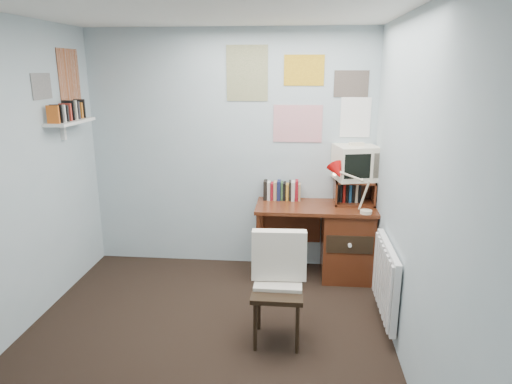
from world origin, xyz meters
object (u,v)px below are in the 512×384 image
(desk, at_px, (341,239))
(tv_riser, at_px, (354,192))
(crt_tv, at_px, (356,161))
(desk_chair, at_px, (278,292))
(radiator, at_px, (386,279))
(wall_shelf, at_px, (70,122))
(desk_lamp, at_px, (367,192))

(desk, relative_size, tv_riser, 3.00)
(crt_tv, bearing_deg, desk_chair, -131.16)
(tv_riser, distance_m, radiator, 1.15)
(radiator, bearing_deg, wall_shelf, 169.11)
(desk_chair, height_order, wall_shelf, wall_shelf)
(desk, bearing_deg, tv_riser, 42.96)
(desk, height_order, crt_tv, crt_tv)
(desk_chair, relative_size, tv_riser, 2.11)
(desk_chair, bearing_deg, radiator, 19.84)
(desk_chair, height_order, desk_lamp, desk_lamp)
(desk_chair, xyz_separation_m, crt_tv, (0.71, 1.37, 0.78))
(desk_lamp, bearing_deg, wall_shelf, 178.96)
(desk, relative_size, crt_tv, 3.02)
(tv_riser, height_order, wall_shelf, wall_shelf)
(desk_chair, distance_m, wall_shelf, 2.47)
(desk_chair, height_order, tv_riser, tv_riser)
(tv_riser, xyz_separation_m, crt_tv, (-0.00, 0.02, 0.31))
(radiator, bearing_deg, crt_tv, 99.16)
(desk_chair, xyz_separation_m, desk_lamp, (0.79, 1.02, 0.55))
(desk_lamp, bearing_deg, tv_riser, 99.50)
(desk, xyz_separation_m, desk_chair, (-0.59, -1.24, 0.02))
(desk_chair, distance_m, tv_riser, 1.59)
(crt_tv, height_order, wall_shelf, wall_shelf)
(desk_lamp, xyz_separation_m, crt_tv, (-0.08, 0.35, 0.23))
(desk, xyz_separation_m, desk_lamp, (0.20, -0.22, 0.56))
(desk_lamp, distance_m, radiator, 0.90)
(desk, distance_m, desk_chair, 1.37)
(tv_riser, bearing_deg, wall_shelf, -169.68)
(desk_lamp, distance_m, wall_shelf, 2.85)
(tv_riser, bearing_deg, desk_chair, -117.72)
(desk_lamp, xyz_separation_m, radiator, (0.09, -0.71, -0.55))
(desk_lamp, relative_size, tv_riser, 1.05)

